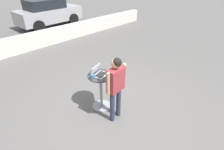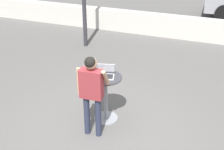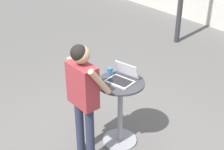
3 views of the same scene
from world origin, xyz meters
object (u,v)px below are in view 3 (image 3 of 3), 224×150
(laptop, at_px, (122,78))
(coffee_mug, at_px, (110,71))
(standing_person, at_px, (83,90))
(cafe_table, at_px, (120,107))

(laptop, relative_size, coffee_mug, 3.28)
(laptop, xyz_separation_m, standing_person, (-0.04, -0.58, 0.00))
(coffee_mug, bearing_deg, cafe_table, -1.42)
(laptop, xyz_separation_m, coffee_mug, (-0.22, -0.03, 0.01))
(cafe_table, xyz_separation_m, standing_person, (-0.05, -0.54, 0.44))
(laptop, bearing_deg, coffee_mug, -171.75)
(standing_person, bearing_deg, cafe_table, 84.62)
(standing_person, bearing_deg, laptop, 86.28)
(laptop, height_order, standing_person, standing_person)
(coffee_mug, distance_m, standing_person, 0.57)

